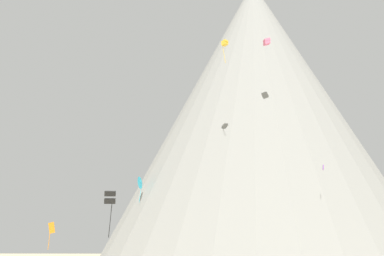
# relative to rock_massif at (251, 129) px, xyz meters

# --- Properties ---
(rock_massif) EXTENTS (75.67, 75.67, 66.07)m
(rock_massif) POSITION_rel_rock_massif_xyz_m (0.00, 0.00, 0.00)
(rock_massif) COLOR gray
(rock_massif) RESTS_ON ground_plane
(kite_violet_mid) EXTENTS (0.15, 0.80, 0.87)m
(kite_violet_mid) POSITION_rel_rock_massif_xyz_m (9.61, -29.74, -13.38)
(kite_violet_mid) COLOR purple
(kite_teal_mid) EXTENTS (2.37, 1.78, 2.36)m
(kite_teal_mid) POSITION_rel_rock_massif_xyz_m (16.22, -12.84, -4.36)
(kite_teal_mid) COLOR teal
(kite_orange_low) EXTENTS (1.27, 0.58, 4.06)m
(kite_orange_low) POSITION_rel_rock_massif_xyz_m (-31.67, -34.82, -22.99)
(kite_orange_low) COLOR orange
(kite_gold_high) EXTENTS (1.27, 1.26, 4.18)m
(kite_gold_high) POSITION_rel_rock_massif_xyz_m (-5.50, -28.07, 8.79)
(kite_gold_high) COLOR gold
(kite_rainbow_high) EXTENTS (1.41, 1.34, 1.34)m
(kite_rainbow_high) POSITION_rel_rock_massif_xyz_m (2.19, -22.93, 11.06)
(kite_rainbow_high) COLOR #E5668C
(kite_black_low) EXTENTS (1.56, 1.63, 5.60)m
(kite_black_low) POSITION_rel_rock_massif_xyz_m (-19.63, -48.66, -19.64)
(kite_black_low) COLOR black
(kite_cyan_mid) EXTENTS (0.93, 2.42, 4.88)m
(kite_cyan_mid) POSITION_rel_rock_massif_xyz_m (-22.09, -15.82, -13.81)
(kite_cyan_mid) COLOR #33BCDB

